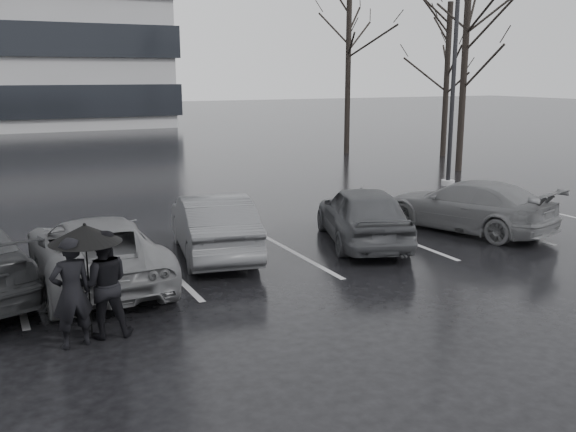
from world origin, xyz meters
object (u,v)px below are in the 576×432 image
(car_main, at_px, (363,214))
(car_west_b, at_px, (96,250))
(pedestrian_left, at_px, (72,293))
(tree_east, at_px, (464,69))
(car_east, at_px, (468,205))
(tree_ne, at_px, (447,81))
(car_west_a, at_px, (213,225))
(pedestrian_right, at_px, (103,284))
(lamp_post, at_px, (454,72))
(tree_north, at_px, (348,64))

(car_main, distance_m, car_west_b, 6.00)
(pedestrian_left, xyz_separation_m, tree_east, (16.42, 10.93, 3.20))
(car_east, distance_m, tree_east, 10.91)
(tree_ne, bearing_deg, car_west_a, -143.97)
(car_main, distance_m, tree_ne, 17.21)
(car_main, relative_size, car_west_b, 0.88)
(pedestrian_right, height_order, tree_ne, tree_ne)
(lamp_post, bearing_deg, tree_east, 43.72)
(pedestrian_left, bearing_deg, car_east, -174.04)
(tree_east, bearing_deg, pedestrian_left, -146.35)
(car_west_a, bearing_deg, tree_east, -140.32)
(pedestrian_right, distance_m, tree_east, 19.49)
(car_west_b, height_order, pedestrian_right, pedestrian_right)
(car_west_b, relative_size, tree_ne, 0.65)
(car_main, bearing_deg, car_west_b, 21.98)
(car_main, bearing_deg, pedestrian_right, 43.65)
(car_west_a, relative_size, pedestrian_right, 2.49)
(tree_ne, xyz_separation_m, tree_north, (-3.50, 3.00, 0.75))
(car_west_b, bearing_deg, car_east, -179.00)
(car_east, bearing_deg, car_west_b, -16.61)
(pedestrian_left, bearing_deg, car_west_b, -116.93)
(pedestrian_right, xyz_separation_m, tree_ne, (18.45, 14.74, 2.69))
(car_west_a, bearing_deg, tree_ne, -133.54)
(pedestrian_left, relative_size, tree_ne, 0.23)
(pedestrian_left, distance_m, tree_north, 23.90)
(lamp_post, relative_size, tree_north, 0.99)
(car_main, height_order, car_west_a, car_main)
(car_west_b, distance_m, pedestrian_left, 2.90)
(car_west_a, distance_m, tree_east, 15.30)
(tree_ne, bearing_deg, tree_east, -122.01)
(pedestrian_left, height_order, tree_east, tree_east)
(pedestrian_right, bearing_deg, car_east, -155.63)
(car_main, bearing_deg, pedestrian_left, 43.53)
(pedestrian_left, height_order, lamp_post, lamp_post)
(car_east, distance_m, tree_ne, 15.33)
(car_main, xyz_separation_m, car_west_a, (-3.40, 0.58, -0.01))
(car_east, xyz_separation_m, tree_north, (5.63, 14.98, 3.62))
(pedestrian_right, distance_m, lamp_post, 15.87)
(pedestrian_left, bearing_deg, car_west_a, -143.84)
(lamp_post, height_order, tree_north, tree_north)
(car_main, bearing_deg, tree_east, -121.43)
(car_east, xyz_separation_m, lamp_post, (3.94, 5.41, 3.24))
(car_west_a, xyz_separation_m, lamp_post, (10.34, 4.73, 3.21))
(car_main, height_order, tree_ne, tree_ne)
(car_east, height_order, tree_ne, tree_ne)
(car_east, bearing_deg, pedestrian_right, -1.27)
(tree_north, bearing_deg, pedestrian_right, -130.13)
(pedestrian_right, bearing_deg, lamp_post, -140.49)
(pedestrian_left, bearing_deg, lamp_post, -159.50)
(tree_ne, bearing_deg, tree_north, 139.40)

